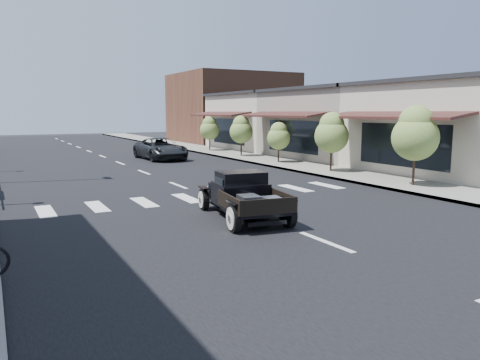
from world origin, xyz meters
name	(u,v)px	position (x,y,z in m)	size (l,w,h in m)	color
ground	(262,218)	(0.00, 0.00, 0.00)	(120.00, 120.00, 0.00)	black
road	(129,167)	(0.00, 15.00, 0.01)	(14.00, 80.00, 0.02)	black
road_markings	(156,177)	(0.00, 10.00, 0.00)	(12.00, 60.00, 0.06)	silver
sidewalk_right	(256,159)	(8.50, 15.00, 0.07)	(3.00, 80.00, 0.15)	gray
storefront_near	(472,129)	(15.00, 4.00, 2.25)	(10.00, 9.00, 4.50)	beige
storefront_mid	(353,125)	(15.00, 13.00, 2.25)	(10.00, 9.00, 4.50)	gray
storefront_far	(281,123)	(15.00, 22.00, 2.25)	(10.00, 9.00, 4.50)	beige
far_building_right	(232,108)	(15.50, 32.00, 3.50)	(11.00, 10.00, 7.00)	brown
small_tree_a	(415,147)	(8.30, 1.75, 1.72)	(1.89, 1.89, 3.14)	olive
small_tree_b	(331,143)	(8.30, 7.05, 1.59)	(1.73, 1.73, 2.88)	olive
small_tree_c	(279,143)	(8.30, 11.96, 1.30)	(1.38, 1.38, 2.31)	olive
small_tree_d	(241,136)	(8.30, 16.68, 1.47)	(1.59, 1.59, 2.65)	olive
small_tree_e	(210,134)	(8.30, 21.90, 1.42)	(1.52, 1.52, 2.54)	olive
hotrod_pickup	(243,195)	(-0.54, 0.20, 0.71)	(1.92, 4.12, 1.43)	black
second_car	(160,149)	(2.96, 18.06, 0.71)	(2.35, 5.09, 1.42)	black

